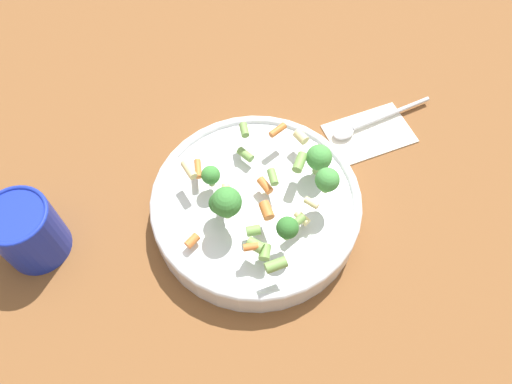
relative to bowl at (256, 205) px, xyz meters
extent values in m
plane|color=brown|center=(0.00, 0.00, -0.03)|extent=(3.00, 3.00, 0.00)
cylinder|color=silver|center=(0.00, 0.00, -0.01)|extent=(0.30, 0.30, 0.04)
torus|color=silver|center=(0.00, 0.00, 0.02)|extent=(0.30, 0.30, 0.01)
cylinder|color=#8CB766|center=(-0.04, 0.09, 0.03)|extent=(0.01, 0.01, 0.02)
sphere|color=#479342|center=(-0.04, 0.09, 0.06)|extent=(0.04, 0.04, 0.04)
cylinder|color=#8CB766|center=(0.04, -0.04, 0.05)|extent=(0.01, 0.01, 0.02)
sphere|color=#3D8438|center=(0.04, -0.04, 0.08)|extent=(0.04, 0.04, 0.04)
cylinder|color=#8CB766|center=(0.07, 0.04, 0.05)|extent=(0.01, 0.01, 0.01)
sphere|color=#33722D|center=(0.07, 0.04, 0.07)|extent=(0.03, 0.03, 0.03)
cylinder|color=#8CB766|center=(-0.02, -0.06, 0.03)|extent=(0.01, 0.01, 0.01)
sphere|color=#3D8438|center=(-0.02, -0.06, 0.05)|extent=(0.03, 0.03, 0.03)
cylinder|color=#8CB766|center=(0.02, -0.05, 0.04)|extent=(0.01, 0.01, 0.01)
sphere|color=#33722D|center=(0.02, -0.05, 0.05)|extent=(0.03, 0.03, 0.03)
cylinder|color=#8CB766|center=(0.01, 0.09, 0.06)|extent=(0.01, 0.01, 0.01)
sphere|color=#479342|center=(0.01, 0.09, 0.08)|extent=(0.03, 0.03, 0.03)
cylinder|color=#729E4C|center=(0.12, 0.02, 0.06)|extent=(0.02, 0.03, 0.01)
cylinder|color=beige|center=(-0.03, -0.09, 0.06)|extent=(0.03, 0.02, 0.01)
cylinder|color=beige|center=(0.01, -0.04, 0.05)|extent=(0.03, 0.01, 0.01)
cylinder|color=#729E4C|center=(-0.01, 0.02, 0.05)|extent=(0.02, 0.02, 0.01)
cylinder|color=#729E4C|center=(0.05, 0.05, 0.05)|extent=(0.03, 0.03, 0.01)
cylinder|color=#729E4C|center=(-0.03, 0.06, 0.06)|extent=(0.03, 0.02, 0.01)
cylinder|color=#729E4C|center=(0.09, -0.01, 0.05)|extent=(0.02, 0.03, 0.01)
cylinder|color=#729E4C|center=(0.09, 0.01, 0.04)|extent=(0.02, 0.02, 0.01)
cylinder|color=orange|center=(0.04, 0.01, 0.05)|extent=(0.03, 0.02, 0.01)
cylinder|color=beige|center=(0.03, 0.07, 0.06)|extent=(0.02, 0.02, 0.01)
cylinder|color=orange|center=(0.09, -0.01, 0.05)|extent=(0.01, 0.02, 0.01)
cylinder|color=beige|center=(0.04, 0.06, 0.03)|extent=(0.02, 0.02, 0.01)
cylinder|color=#729E4C|center=(-0.07, -0.01, 0.03)|extent=(0.03, 0.03, 0.01)
cylinder|color=orange|center=(-0.01, 0.01, 0.04)|extent=(0.03, 0.02, 0.01)
cylinder|color=#729E4C|center=(0.06, -0.01, 0.04)|extent=(0.02, 0.02, 0.01)
cylinder|color=orange|center=(-0.04, -0.08, 0.04)|extent=(0.03, 0.01, 0.01)
cylinder|color=beige|center=(-0.08, 0.07, 0.05)|extent=(0.02, 0.02, 0.01)
cylinder|color=#729E4C|center=(-0.09, -0.01, 0.06)|extent=(0.02, 0.01, 0.01)
cylinder|color=orange|center=(-0.09, 0.04, 0.06)|extent=(0.02, 0.03, 0.01)
cylinder|color=orange|center=(0.07, -0.09, 0.03)|extent=(0.02, 0.02, 0.01)
cylinder|color=#192DAD|center=(0.04, -0.31, 0.02)|extent=(0.09, 0.09, 0.10)
torus|color=#192DAD|center=(0.04, -0.31, 0.07)|extent=(0.09, 0.09, 0.01)
cube|color=white|center=(-0.14, 0.19, -0.02)|extent=(0.13, 0.16, 0.01)
cylinder|color=silver|center=(-0.17, 0.23, -0.02)|extent=(0.06, 0.14, 0.01)
ellipsoid|color=silver|center=(-0.14, 0.15, -0.02)|extent=(0.04, 0.04, 0.01)
camera|label=1|loc=(0.35, -0.02, 0.63)|focal=35.00mm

